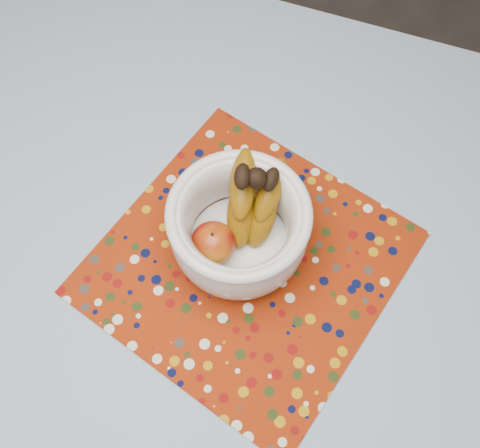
# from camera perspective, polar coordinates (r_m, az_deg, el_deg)

# --- Properties ---
(table) EXTENTS (1.20, 1.20, 0.75)m
(table) POSITION_cam_1_polar(r_m,az_deg,el_deg) (1.04, -5.45, -7.16)
(table) COLOR brown
(table) RESTS_ON ground
(tablecloth) EXTENTS (1.32, 1.32, 0.01)m
(tablecloth) POSITION_cam_1_polar(r_m,az_deg,el_deg) (0.96, -5.87, -5.67)
(tablecloth) COLOR #6389A5
(tablecloth) RESTS_ON table
(placemat) EXTENTS (0.57, 0.57, 0.00)m
(placemat) POSITION_cam_1_polar(r_m,az_deg,el_deg) (0.96, 0.72, -3.91)
(placemat) COLOR maroon
(placemat) RESTS_ON tablecloth
(fruit_bowl) EXTENTS (0.23, 0.24, 0.18)m
(fruit_bowl) POSITION_cam_1_polar(r_m,az_deg,el_deg) (0.90, 0.22, 0.25)
(fruit_bowl) COLOR silver
(fruit_bowl) RESTS_ON placemat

